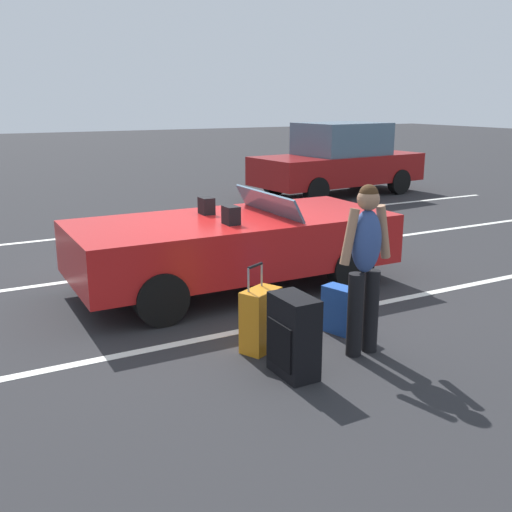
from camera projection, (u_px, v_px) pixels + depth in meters
ground_plane at (234, 288)px, 7.83m from camera, size 80.00×80.00×0.00m
lot_line_near at (289, 322)px, 6.64m from camera, size 18.00×0.12×0.01m
lot_line_mid at (195, 264)px, 8.94m from camera, size 18.00×0.12×0.01m
lot_line_far at (139, 231)px, 11.23m from camera, size 18.00×0.12×0.01m
convertible_car at (248, 243)px, 7.77m from camera, size 4.15×1.86×1.24m
suitcase_large_black at (293, 336)px, 5.27m from camera, size 0.30×0.48×0.74m
suitcase_medium_bright at (261, 320)px, 5.82m from camera, size 0.46×0.39×0.87m
suitcase_small_carryon at (339, 310)px, 6.29m from camera, size 0.30×0.38×0.50m
traveler_person at (365, 261)px, 5.59m from camera, size 0.61×0.24×1.65m
parked_sedan_near at (339, 160)px, 15.25m from camera, size 4.66×2.25×1.82m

